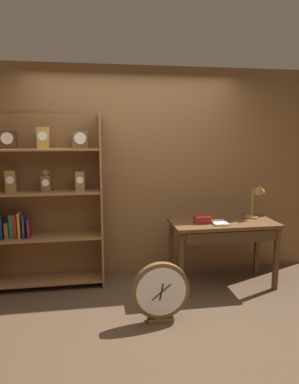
{
  "coord_description": "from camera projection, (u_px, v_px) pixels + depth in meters",
  "views": [
    {
      "loc": [
        -0.48,
        -2.87,
        1.8
      ],
      "look_at": [
        0.09,
        0.64,
        1.19
      ],
      "focal_mm": 32.15,
      "sensor_mm": 36.0,
      "label": 1
    }
  ],
  "objects": [
    {
      "name": "toolbox_small",
      "position": [
        202.0,
        220.0,
        3.95
      ],
      "size": [
        0.18,
        0.11,
        0.08
      ],
      "primitive_type": "cube",
      "color": "maroon",
      "rests_on": "workbench"
    },
    {
      "name": "round_clock_large",
      "position": [
        161.0,
        292.0,
        3.28
      ],
      "size": [
        0.56,
        0.11,
        0.6
      ],
      "color": "brown",
      "rests_on": "ground"
    },
    {
      "name": "back_wood_panel",
      "position": [
        133.0,
        174.0,
        4.28
      ],
      "size": [
        4.8,
        0.05,
        2.6
      ],
      "primitive_type": "cube",
      "color": "brown",
      "rests_on": "ground"
    },
    {
      "name": "bookshelf",
      "position": [
        45.0,
        201.0,
        3.97
      ],
      "size": [
        1.26,
        0.36,
        2.03
      ],
      "color": "brown",
      "rests_on": "ground"
    },
    {
      "name": "open_repair_manual",
      "position": [
        219.0,
        223.0,
        3.92
      ],
      "size": [
        0.17,
        0.23,
        0.02
      ],
      "primitive_type": "cube",
      "rotation": [
        0.0,
        0.0,
        -0.03
      ],
      "color": "silver",
      "rests_on": "workbench"
    },
    {
      "name": "ground_plane",
      "position": [
        151.0,
        331.0,
        3.17
      ],
      "size": [
        10.0,
        10.0,
        0.0
      ],
      "primitive_type": "plane",
      "color": "#4C3826"
    },
    {
      "name": "workbench",
      "position": [
        224.0,
        230.0,
        4.03
      ],
      "size": [
        1.23,
        0.58,
        0.78
      ],
      "color": "brown",
      "rests_on": "ground"
    },
    {
      "name": "desk_lamp",
      "position": [
        257.0,
        196.0,
        4.13
      ],
      "size": [
        0.22,
        0.22,
        0.45
      ],
      "color": "olive",
      "rests_on": "workbench"
    }
  ]
}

